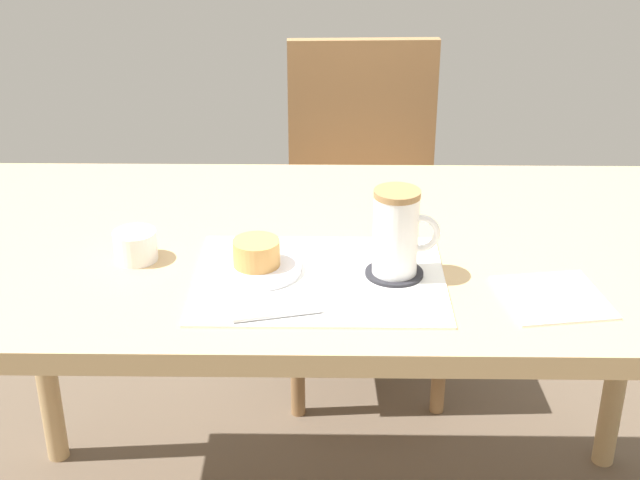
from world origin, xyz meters
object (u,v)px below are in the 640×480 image
at_px(dining_table, 331,279).
at_px(wooden_chair, 364,200).
at_px(coffee_mug, 397,232).
at_px(sugar_bowl, 136,246).
at_px(pastry_plate, 257,268).
at_px(pastry, 257,253).

xyz_separation_m(dining_table, wooden_chair, (0.09, 0.74, -0.17)).
height_order(coffee_mug, sugar_bowl, coffee_mug).
relative_size(pastry_plate, pastry, 1.90).
xyz_separation_m(pastry_plate, coffee_mug, (0.22, -0.01, 0.07)).
relative_size(pastry, sugar_bowl, 1.06).
bearing_deg(pastry, pastry_plate, 0.00).
bearing_deg(dining_table, coffee_mug, -52.54).
xyz_separation_m(wooden_chair, sugar_bowl, (-0.40, -0.82, 0.27)).
height_order(pastry_plate, sugar_bowl, sugar_bowl).
bearing_deg(dining_table, pastry_plate, -133.00).
distance_m(dining_table, coffee_mug, 0.23).
distance_m(pastry, coffee_mug, 0.22).
xyz_separation_m(wooden_chair, pastry_plate, (-0.20, -0.87, 0.25)).
height_order(dining_table, wooden_chair, wooden_chair).
distance_m(coffee_mug, sugar_bowl, 0.43).
bearing_deg(pastry_plate, dining_table, 47.00).
bearing_deg(pastry_plate, sugar_bowl, 167.01).
height_order(wooden_chair, pastry_plate, wooden_chair).
bearing_deg(dining_table, pastry, -133.00).
relative_size(wooden_chair, coffee_mug, 6.31).
bearing_deg(coffee_mug, dining_table, 127.46).
relative_size(coffee_mug, sugar_bowl, 1.97).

